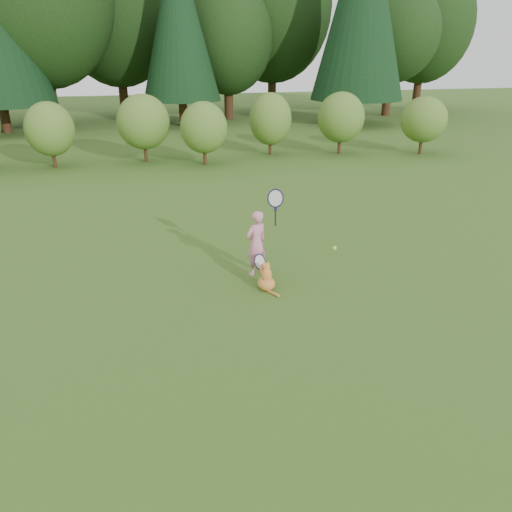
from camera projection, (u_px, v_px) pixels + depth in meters
name	position (u px, v px, depth m)	size (l,w,h in m)	color
ground	(257.00, 311.00, 8.63)	(100.00, 100.00, 0.00)	#294A15
shrub_row	(173.00, 128.00, 19.74)	(28.00, 3.00, 2.80)	#4E7123
child	(257.00, 242.00, 9.83)	(0.78, 0.50, 1.99)	pink
cat	(266.00, 275.00, 9.35)	(0.40, 0.80, 0.74)	#B46422
tennis_ball	(335.00, 248.00, 8.28)	(0.07, 0.07, 0.07)	#B1EB1B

